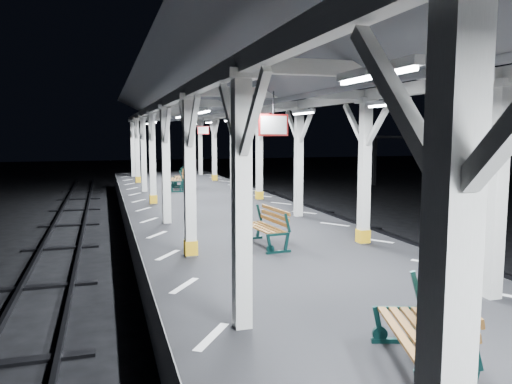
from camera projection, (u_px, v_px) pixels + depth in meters
name	position (u px, v px, depth m)	size (l,w,h in m)	color
ground	(318.00, 327.00, 9.15)	(120.00, 120.00, 0.00)	black
platform	(319.00, 300.00, 9.10)	(6.00, 50.00, 1.00)	black
hazard_stripes_left	(184.00, 286.00, 8.32)	(1.00, 48.00, 0.01)	silver
hazard_stripes_right	(434.00, 263.00, 9.75)	(1.00, 48.00, 0.01)	silver
track_left	(21.00, 358.00, 7.69)	(2.20, 60.00, 0.16)	#2D2D33
canopy	(322.00, 74.00, 8.61)	(5.40, 49.00, 4.65)	silver
bench_near	(428.00, 331.00, 5.19)	(1.09, 1.79, 0.91)	#0B2B29
bench_mid	(268.00, 226.00, 11.25)	(0.75, 1.63, 0.86)	#0B2B29
bench_far	(186.00, 177.00, 23.18)	(0.83, 1.85, 0.97)	#0B2B29
bench_extra	(179.00, 179.00, 22.31)	(0.96, 1.85, 0.95)	#0B2B29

